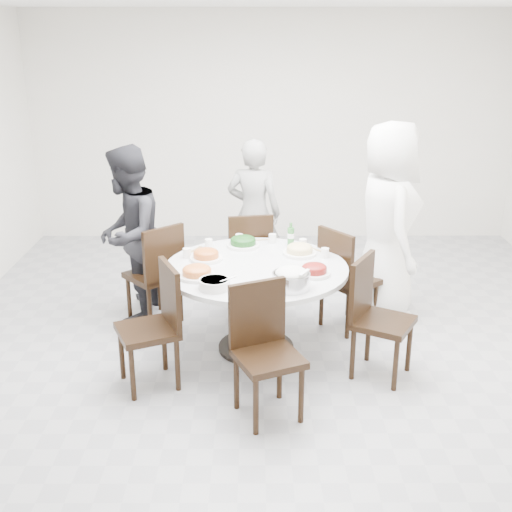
{
  "coord_description": "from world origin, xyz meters",
  "views": [
    {
      "loc": [
        -0.23,
        -5.0,
        2.59
      ],
      "look_at": [
        -0.22,
        -0.07,
        0.82
      ],
      "focal_mm": 45.0,
      "sensor_mm": 36.0,
      "label": 1
    }
  ],
  "objects_px": {
    "chair_ne": "(350,278)",
    "rice_bowl": "(291,281)",
    "diner_middle": "(254,213)",
    "chair_nw": "(153,273)",
    "diner_right": "(387,223)",
    "chair_n": "(248,257)",
    "chair_se": "(383,320)",
    "dining_table": "(256,308)",
    "diner_left": "(128,235)",
    "soup_bowl": "(214,284)",
    "beverage_bottle": "(291,234)",
    "chair_sw": "(147,328)",
    "chair_s": "(268,355)"
  },
  "relations": [
    {
      "from": "soup_bowl",
      "to": "chair_nw",
      "type": "bearing_deg",
      "value": 121.25
    },
    {
      "from": "dining_table",
      "to": "chair_nw",
      "type": "relative_size",
      "value": 1.58
    },
    {
      "from": "diner_left",
      "to": "soup_bowl",
      "type": "distance_m",
      "value": 1.41
    },
    {
      "from": "chair_se",
      "to": "chair_n",
      "type": "bearing_deg",
      "value": 66.54
    },
    {
      "from": "chair_n",
      "to": "beverage_bottle",
      "type": "height_order",
      "value": "beverage_bottle"
    },
    {
      "from": "chair_nw",
      "to": "diner_right",
      "type": "distance_m",
      "value": 2.18
    },
    {
      "from": "diner_left",
      "to": "beverage_bottle",
      "type": "bearing_deg",
      "value": 91.52
    },
    {
      "from": "chair_nw",
      "to": "soup_bowl",
      "type": "xyz_separation_m",
      "value": [
        0.62,
        -1.03,
        0.31
      ]
    },
    {
      "from": "dining_table",
      "to": "diner_middle",
      "type": "relative_size",
      "value": 0.97
    },
    {
      "from": "chair_ne",
      "to": "chair_s",
      "type": "xyz_separation_m",
      "value": [
        -0.75,
        -1.42,
        0.0
      ]
    },
    {
      "from": "chair_ne",
      "to": "diner_middle",
      "type": "relative_size",
      "value": 0.62
    },
    {
      "from": "dining_table",
      "to": "rice_bowl",
      "type": "xyz_separation_m",
      "value": [
        0.26,
        -0.47,
        0.44
      ]
    },
    {
      "from": "chair_se",
      "to": "chair_nw",
      "type": "bearing_deg",
      "value": 92.16
    },
    {
      "from": "chair_nw",
      "to": "diner_left",
      "type": "distance_m",
      "value": 0.41
    },
    {
      "from": "chair_sw",
      "to": "dining_table",
      "type": "bearing_deg",
      "value": 101.21
    },
    {
      "from": "chair_n",
      "to": "chair_s",
      "type": "distance_m",
      "value": 1.97
    },
    {
      "from": "chair_nw",
      "to": "chair_sw",
      "type": "relative_size",
      "value": 1.0
    },
    {
      "from": "dining_table",
      "to": "chair_n",
      "type": "xyz_separation_m",
      "value": [
        -0.08,
        0.97,
        0.1
      ]
    },
    {
      "from": "chair_n",
      "to": "rice_bowl",
      "type": "bearing_deg",
      "value": 93.68
    },
    {
      "from": "dining_table",
      "to": "chair_sw",
      "type": "height_order",
      "value": "chair_sw"
    },
    {
      "from": "diner_middle",
      "to": "chair_n",
      "type": "bearing_deg",
      "value": 96.92
    },
    {
      "from": "chair_se",
      "to": "rice_bowl",
      "type": "distance_m",
      "value": 0.79
    },
    {
      "from": "dining_table",
      "to": "chair_ne",
      "type": "xyz_separation_m",
      "value": [
        0.84,
        0.43,
        0.1
      ]
    },
    {
      "from": "chair_nw",
      "to": "chair_n",
      "type": "bearing_deg",
      "value": 162.89
    },
    {
      "from": "diner_right",
      "to": "rice_bowl",
      "type": "distance_m",
      "value": 1.48
    },
    {
      "from": "chair_ne",
      "to": "rice_bowl",
      "type": "xyz_separation_m",
      "value": [
        -0.58,
        -0.9,
        0.34
      ]
    },
    {
      "from": "chair_ne",
      "to": "diner_right",
      "type": "bearing_deg",
      "value": -91.84
    },
    {
      "from": "diner_middle",
      "to": "beverage_bottle",
      "type": "relative_size",
      "value": 7.4
    },
    {
      "from": "chair_n",
      "to": "chair_se",
      "type": "xyz_separation_m",
      "value": [
        1.05,
        -1.4,
        0.0
      ]
    },
    {
      "from": "soup_bowl",
      "to": "diner_left",
      "type": "bearing_deg",
      "value": 127.05
    },
    {
      "from": "chair_s",
      "to": "chair_se",
      "type": "bearing_deg",
      "value": 8.22
    },
    {
      "from": "chair_nw",
      "to": "diner_right",
      "type": "relative_size",
      "value": 0.52
    },
    {
      "from": "chair_n",
      "to": "diner_middle",
      "type": "xyz_separation_m",
      "value": [
        0.06,
        0.53,
        0.3
      ]
    },
    {
      "from": "chair_sw",
      "to": "diner_middle",
      "type": "xyz_separation_m",
      "value": [
        0.79,
        2.07,
        0.3
      ]
    },
    {
      "from": "chair_se",
      "to": "diner_left",
      "type": "distance_m",
      "value": 2.42
    },
    {
      "from": "diner_right",
      "to": "chair_n",
      "type": "bearing_deg",
      "value": 71.21
    },
    {
      "from": "chair_nw",
      "to": "diner_middle",
      "type": "relative_size",
      "value": 0.62
    },
    {
      "from": "chair_sw",
      "to": "rice_bowl",
      "type": "xyz_separation_m",
      "value": [
        1.07,
        0.11,
        0.34
      ]
    },
    {
      "from": "diner_middle",
      "to": "rice_bowl",
      "type": "height_order",
      "value": "diner_middle"
    },
    {
      "from": "diner_left",
      "to": "dining_table",
      "type": "bearing_deg",
      "value": 66.96
    },
    {
      "from": "chair_s",
      "to": "rice_bowl",
      "type": "distance_m",
      "value": 0.65
    },
    {
      "from": "chair_ne",
      "to": "chair_s",
      "type": "relative_size",
      "value": 1.0
    },
    {
      "from": "chair_nw",
      "to": "rice_bowl",
      "type": "height_order",
      "value": "chair_nw"
    },
    {
      "from": "dining_table",
      "to": "diner_left",
      "type": "relative_size",
      "value": 0.93
    },
    {
      "from": "chair_n",
      "to": "chair_nw",
      "type": "bearing_deg",
      "value": 15.93
    },
    {
      "from": "soup_bowl",
      "to": "beverage_bottle",
      "type": "bearing_deg",
      "value": 58.06
    },
    {
      "from": "chair_sw",
      "to": "rice_bowl",
      "type": "distance_m",
      "value": 1.13
    },
    {
      "from": "chair_ne",
      "to": "chair_nw",
      "type": "relative_size",
      "value": 1.0
    },
    {
      "from": "soup_bowl",
      "to": "chair_s",
      "type": "bearing_deg",
      "value": -53.1
    },
    {
      "from": "chair_sw",
      "to": "beverage_bottle",
      "type": "xyz_separation_m",
      "value": [
        1.12,
        1.1,
        0.38
      ]
    }
  ]
}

